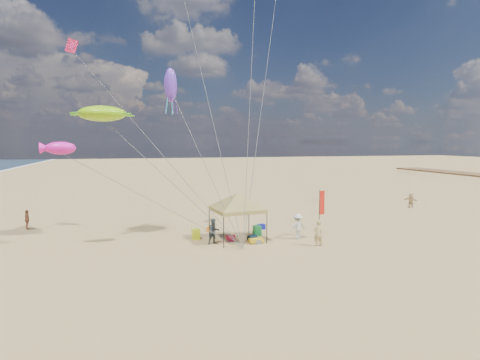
# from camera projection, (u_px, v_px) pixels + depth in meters

# --- Properties ---
(ground) EXTENTS (280.00, 280.00, 0.00)m
(ground) POSITION_uv_depth(u_px,v_px,m) (253.00, 251.00, 23.66)
(ground) COLOR tan
(ground) RESTS_ON ground
(canopy_tent) EXTENTS (5.91, 5.91, 3.67)m
(canopy_tent) POSITION_uv_depth(u_px,v_px,m) (237.00, 195.00, 25.96)
(canopy_tent) COLOR black
(canopy_tent) RESTS_ON ground
(feather_flag) EXTENTS (0.48, 0.19, 3.27)m
(feather_flag) POSITION_uv_depth(u_px,v_px,m) (321.00, 206.00, 26.99)
(feather_flag) COLOR black
(feather_flag) RESTS_ON ground
(cooler_red) EXTENTS (0.54, 0.38, 0.38)m
(cooler_red) POSITION_uv_depth(u_px,v_px,m) (231.00, 238.00, 26.08)
(cooler_red) COLOR red
(cooler_red) RESTS_ON ground
(cooler_blue) EXTENTS (0.54, 0.38, 0.38)m
(cooler_blue) POSITION_uv_depth(u_px,v_px,m) (261.00, 227.00, 29.62)
(cooler_blue) COLOR #121495
(cooler_blue) RESTS_ON ground
(bag_navy) EXTENTS (0.69, 0.54, 0.36)m
(bag_navy) POSITION_uv_depth(u_px,v_px,m) (252.00, 238.00, 26.27)
(bag_navy) COLOR #0C2039
(bag_navy) RESTS_ON ground
(bag_orange) EXTENTS (0.54, 0.69, 0.36)m
(bag_orange) POSITION_uv_depth(u_px,v_px,m) (209.00, 229.00, 28.98)
(bag_orange) COLOR orange
(bag_orange) RESTS_ON ground
(chair_green) EXTENTS (0.50, 0.50, 0.70)m
(chair_green) POSITION_uv_depth(u_px,v_px,m) (257.00, 231.00, 27.58)
(chair_green) COLOR #198D3C
(chair_green) RESTS_ON ground
(chair_yellow) EXTENTS (0.50, 0.50, 0.70)m
(chair_yellow) POSITION_uv_depth(u_px,v_px,m) (196.00, 234.00, 26.54)
(chair_yellow) COLOR #CEE819
(chair_yellow) RESTS_ON ground
(crate_grey) EXTENTS (0.34, 0.30, 0.28)m
(crate_grey) POSITION_uv_depth(u_px,v_px,m) (258.00, 242.00, 25.35)
(crate_grey) COLOR slate
(crate_grey) RESTS_ON ground
(beach_cart) EXTENTS (0.90, 0.50, 0.24)m
(beach_cart) POSITION_uv_depth(u_px,v_px,m) (256.00, 240.00, 25.44)
(beach_cart) COLOR gold
(beach_cart) RESTS_ON ground
(person_near_a) EXTENTS (0.65, 0.47, 1.66)m
(person_near_a) POSITION_uv_depth(u_px,v_px,m) (318.00, 233.00, 24.74)
(person_near_a) COLOR tan
(person_near_a) RESTS_ON ground
(person_near_b) EXTENTS (0.92, 0.79, 1.65)m
(person_near_b) POSITION_uv_depth(u_px,v_px,m) (214.00, 231.00, 25.23)
(person_near_b) COLOR #3B4750
(person_near_b) RESTS_ON ground
(person_near_c) EXTENTS (1.18, 0.78, 1.72)m
(person_near_c) POSITION_uv_depth(u_px,v_px,m) (298.00, 226.00, 26.54)
(person_near_c) COLOR silver
(person_near_c) RESTS_ON ground
(person_far_a) EXTENTS (0.67, 0.95, 1.50)m
(person_far_a) POSITION_uv_depth(u_px,v_px,m) (27.00, 220.00, 29.42)
(person_far_a) COLOR #A45F3F
(person_far_a) RESTS_ON ground
(person_far_c) EXTENTS (1.10, 1.42, 1.50)m
(person_far_c) POSITION_uv_depth(u_px,v_px,m) (411.00, 200.00, 39.14)
(person_far_c) COLOR tan
(person_far_c) RESTS_ON ground
(turtle_kite) EXTENTS (3.31, 2.76, 1.02)m
(turtle_kite) POSITION_uv_depth(u_px,v_px,m) (102.00, 114.00, 25.64)
(turtle_kite) COLOR #87D40D
(turtle_kite) RESTS_ON ground
(fish_kite) EXTENTS (1.84, 1.13, 0.76)m
(fish_kite) POSITION_uv_depth(u_px,v_px,m) (60.00, 148.00, 23.18)
(fish_kite) COLOR #F519AF
(fish_kite) RESTS_ON ground
(squid_kite) EXTENTS (0.96, 0.96, 2.34)m
(squid_kite) POSITION_uv_depth(u_px,v_px,m) (171.00, 85.00, 27.50)
(squid_kite) COLOR #6E39D3
(squid_kite) RESTS_ON ground
(stunt_kite_pink) EXTENTS (1.00, 1.12, 0.96)m
(stunt_kite_pink) POSITION_uv_depth(u_px,v_px,m) (72.00, 46.00, 31.08)
(stunt_kite_pink) COLOR #FF216A
(stunt_kite_pink) RESTS_ON ground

